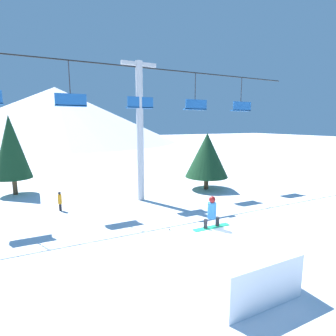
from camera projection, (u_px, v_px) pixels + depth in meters
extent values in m
plane|color=white|center=(207.00, 278.00, 9.29)|extent=(220.00, 220.00, 0.00)
cone|color=silver|center=(56.00, 115.00, 75.78)|extent=(68.95, 68.95, 15.69)
cube|color=white|center=(229.00, 259.00, 9.15)|extent=(2.85, 3.63, 1.42)
cube|color=silver|center=(201.00, 224.00, 10.60)|extent=(2.85, 0.10, 0.06)
cube|color=#1E9E6B|center=(211.00, 227.00, 10.13)|extent=(1.59, 0.26, 0.03)
cylinder|color=black|center=(206.00, 224.00, 9.97)|extent=(0.15, 0.15, 0.36)
cylinder|color=black|center=(217.00, 221.00, 10.21)|extent=(0.15, 0.15, 0.36)
cylinder|color=#1E5693|center=(212.00, 210.00, 10.01)|extent=(0.33, 0.33, 0.61)
sphere|color=maroon|center=(212.00, 200.00, 9.94)|extent=(0.26, 0.26, 0.26)
cylinder|color=#B2B2B7|center=(140.00, 133.00, 17.99)|extent=(0.48, 0.48, 9.48)
cube|color=#B2B2B7|center=(139.00, 64.00, 17.24)|extent=(2.40, 0.24, 0.24)
cylinder|color=black|center=(139.00, 67.00, 17.27)|extent=(25.83, 0.08, 0.08)
cylinder|color=#28282D|center=(70.00, 83.00, 15.58)|extent=(0.06, 0.06, 2.62)
cube|color=#195199|center=(71.00, 106.00, 15.80)|extent=(1.80, 0.44, 0.08)
cube|color=#195199|center=(71.00, 100.00, 15.58)|extent=(1.80, 0.08, 0.70)
cylinder|color=#28282D|center=(139.00, 88.00, 17.49)|extent=(0.06, 0.06, 2.62)
cube|color=#195199|center=(140.00, 108.00, 17.71)|extent=(1.80, 0.44, 0.08)
cube|color=#195199|center=(140.00, 102.00, 17.49)|extent=(1.80, 0.08, 0.70)
cylinder|color=#28282D|center=(195.00, 91.00, 19.40)|extent=(0.06, 0.06, 2.62)
cube|color=#195199|center=(195.00, 109.00, 19.61)|extent=(1.80, 0.44, 0.08)
cube|color=#195199|center=(196.00, 104.00, 19.40)|extent=(1.80, 0.08, 0.70)
cylinder|color=#28282D|center=(241.00, 94.00, 21.30)|extent=(0.06, 0.06, 2.62)
cube|color=#195199|center=(240.00, 111.00, 21.52)|extent=(1.80, 0.44, 0.08)
cube|color=#195199|center=(242.00, 106.00, 21.30)|extent=(1.80, 0.08, 0.70)
cylinder|color=#4C3823|center=(206.00, 183.00, 21.83)|extent=(0.38, 0.38, 1.05)
cone|color=#14381E|center=(207.00, 155.00, 21.44)|extent=(3.52, 3.52, 3.61)
cylinder|color=#4C3823|center=(15.00, 186.00, 20.11)|extent=(0.34, 0.34, 1.27)
cone|color=#14381E|center=(11.00, 147.00, 19.61)|extent=(2.66, 2.66, 4.79)
cylinder|color=black|center=(60.00, 207.00, 16.41)|extent=(0.17, 0.17, 0.45)
cylinder|color=orange|center=(60.00, 199.00, 16.32)|extent=(0.24, 0.24, 0.60)
sphere|color=#232328|center=(59.00, 193.00, 16.26)|extent=(0.18, 0.18, 0.18)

